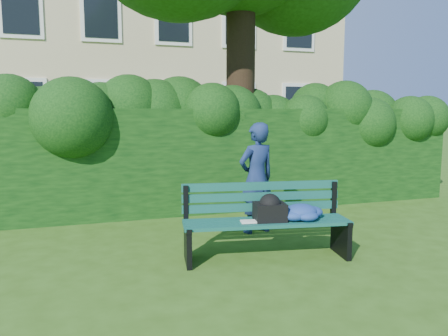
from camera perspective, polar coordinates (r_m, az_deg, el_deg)
name	(u,v)px	position (r m, az deg, el deg)	size (l,w,h in m)	color
ground	(238,244)	(5.91, 1.82, -9.91)	(80.00, 80.00, 0.00)	#325615
apartment_building	(126,8)	(19.84, -12.72, 19.66)	(16.00, 8.08, 12.00)	tan
hedge	(196,160)	(7.79, -3.62, 1.10)	(10.00, 1.00, 1.80)	black
park_bench	(275,217)	(5.31, 6.64, -6.39)	(2.04, 0.86, 0.89)	#0D423A
man_reading	(257,178)	(6.32, 4.28, -1.31)	(0.58, 0.38, 1.60)	navy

